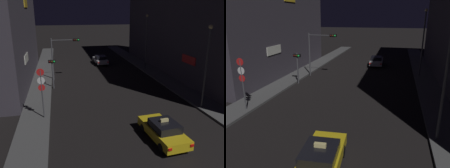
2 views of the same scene
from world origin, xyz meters
TOP-DOWN VIEW (x-y plane):
  - sidewalk_left at (-7.66, 24.72)m, footprint 2.39×53.45m
  - sidewalk_right at (7.66, 24.72)m, footprint 2.39×53.45m
  - taxi at (1.11, 7.88)m, footprint 2.13×4.57m
  - far_car at (1.30, 32.77)m, footprint 1.97×4.51m
  - traffic_light_overhead at (-4.92, 24.76)m, footprint 3.54×0.42m
  - traffic_light_left_kerb at (-6.22, 21.19)m, footprint 0.80×0.42m
  - sign_pole_left at (-6.92, 13.06)m, footprint 0.57×0.10m
  - street_lamp_near_block at (6.87, 12.22)m, footprint 0.36×0.36m
  - street_lamp_far_block at (7.02, 27.02)m, footprint 0.36×0.36m

SIDE VIEW (x-z plane):
  - sidewalk_left at x=-7.66m, z-range 0.00..0.18m
  - sidewalk_right at x=7.66m, z-range 0.00..0.18m
  - far_car at x=1.30m, z-range 0.02..1.44m
  - taxi at x=1.11m, z-range -0.07..1.55m
  - traffic_light_left_kerb at x=-6.22m, z-range 0.76..4.15m
  - sign_pole_left at x=-6.92m, z-range 0.61..4.70m
  - traffic_light_overhead at x=-4.92m, z-range 1.15..6.44m
  - street_lamp_near_block at x=6.87m, z-range 0.78..8.02m
  - street_lamp_far_block at x=7.02m, z-range 0.77..8.61m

